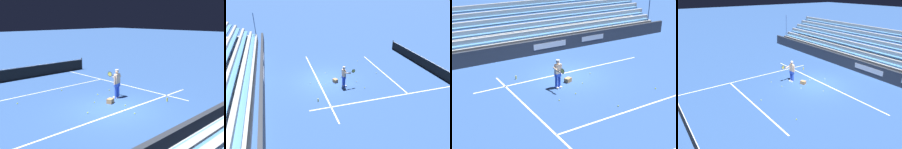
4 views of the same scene
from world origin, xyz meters
TOP-DOWN VIEW (x-y plane):
  - ground_plane at (0.00, 0.00)m, footprint 160.00×160.00m
  - court_baseline_white at (0.00, -0.50)m, footprint 12.00×0.10m
  - court_sideline_white at (4.11, 4.00)m, footprint 0.10×12.00m
  - court_service_line_white at (0.00, 5.50)m, footprint 8.22×0.10m
  - back_wall_sponsor_board at (-0.01, -4.90)m, footprint 26.88×0.25m
  - tennis_player at (1.57, 1.28)m, footprint 0.59×1.04m
  - ball_box_cardboard at (0.62, 0.83)m, footprint 0.48×0.42m
  - tennis_ball_far_left at (0.10, 4.86)m, footprint 0.07×0.07m
  - tennis_ball_stray_back at (-3.15, 4.31)m, footprint 0.07×0.07m
  - tennis_ball_on_baseline at (2.35, 2.74)m, footprint 0.07×0.07m
  - tennis_ball_by_box at (0.87, -0.07)m, footprint 0.07×0.07m
  - tennis_ball_near_player at (0.31, -1.23)m, footprint 0.07×0.07m
  - tennis_ball_midcourt at (0.02, 1.49)m, footprint 0.07×0.07m
  - tennis_ball_toward_net at (1.15, 2.50)m, footprint 0.07×0.07m
  - tennis_ball_far_right at (-1.29, 0.47)m, footprint 0.07×0.07m
  - water_bottle at (3.14, -1.19)m, footprint 0.07×0.07m
  - tennis_net at (0.00, 9.69)m, footprint 11.09×0.09m

SIDE VIEW (x-z plane):
  - ground_plane at x=0.00m, z-range 0.00..0.00m
  - court_baseline_white at x=0.00m, z-range 0.00..0.01m
  - court_sideline_white at x=4.11m, z-range 0.00..0.01m
  - court_service_line_white at x=0.00m, z-range 0.00..0.01m
  - tennis_ball_far_left at x=0.10m, z-range 0.00..0.07m
  - tennis_ball_stray_back at x=-3.15m, z-range 0.00..0.07m
  - tennis_ball_on_baseline at x=2.35m, z-range 0.00..0.07m
  - tennis_ball_by_box at x=0.87m, z-range 0.00..0.07m
  - tennis_ball_near_player at x=0.31m, z-range 0.00..0.07m
  - tennis_ball_midcourt at x=0.02m, z-range 0.00..0.07m
  - tennis_ball_toward_net at x=1.15m, z-range 0.00..0.07m
  - tennis_ball_far_right at x=-1.29m, z-range 0.00..0.07m
  - water_bottle at x=3.14m, z-range 0.00..0.22m
  - ball_box_cardboard at x=0.62m, z-range 0.00..0.26m
  - tennis_net at x=0.00m, z-range -0.04..1.03m
  - back_wall_sponsor_board at x=-0.01m, z-range 0.00..1.10m
  - tennis_player at x=1.57m, z-range 0.04..1.75m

